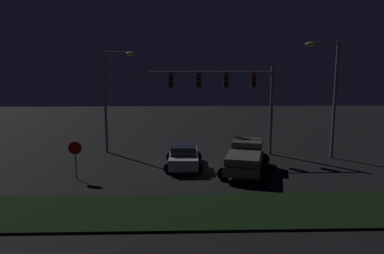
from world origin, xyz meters
name	(u,v)px	position (x,y,z in m)	size (l,w,h in m)	color
ground_plane	(189,167)	(0.00, 0.00, 0.00)	(80.00, 80.00, 0.00)	black
grass_median	(193,211)	(0.00, -7.58, 0.05)	(21.76, 4.15, 0.10)	black
pickup_truck	(246,156)	(3.49, -1.21, 1.00)	(3.82, 5.74, 1.80)	#514C47
car_sedan	(184,156)	(-0.35, -0.07, 0.74)	(2.53, 4.43, 1.51)	#B7B7BC
traffic_signal_gantry	(226,87)	(2.80, 3.31, 5.03)	(10.32, 0.56, 6.50)	slate
street_lamp_left	(111,89)	(-5.74, 4.35, 4.88)	(2.43, 0.44, 7.72)	slate
street_lamp_right	(329,86)	(9.87, 2.07, 5.18)	(2.41, 0.44, 8.27)	slate
stop_sign	(75,153)	(-6.61, -2.52, 1.56)	(0.76, 0.08, 2.23)	slate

